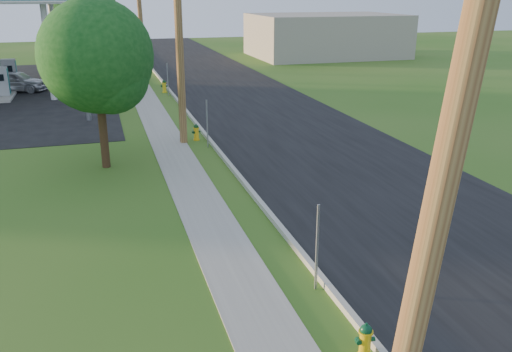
{
  "coord_description": "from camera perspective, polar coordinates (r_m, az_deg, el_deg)",
  "views": [
    {
      "loc": [
        -3.96,
        -5.48,
        6.24
      ],
      "look_at": [
        0.0,
        8.0,
        1.4
      ],
      "focal_mm": 38.0,
      "sensor_mm": 36.0,
      "label": 1
    }
  ],
  "objects": [
    {
      "name": "sign_post_mid",
      "position": [
        22.5,
        -5.16,
        5.48
      ],
      "size": [
        0.05,
        0.04,
        2.0
      ],
      "primitive_type": "cube",
      "color": "gray",
      "rests_on": "ground"
    },
    {
      "name": "utility_pole_mid",
      "position": [
        22.76,
        -8.16,
        15.6
      ],
      "size": [
        1.4,
        0.32,
        9.8
      ],
      "color": "brown",
      "rests_on": "ground"
    },
    {
      "name": "hydrant_far",
      "position": [
        35.51,
        -9.64,
        9.3
      ],
      "size": [
        0.43,
        0.38,
        0.83
      ],
      "color": "yellow",
      "rests_on": "ground"
    },
    {
      "name": "road",
      "position": [
        18.71,
        11.58,
        -0.84
      ],
      "size": [
        8.0,
        120.0,
        0.02
      ],
      "primitive_type": "cube",
      "color": "black",
      "rests_on": "ground"
    },
    {
      "name": "sign_post_near",
      "position": [
        11.78,
        6.44,
        -7.53
      ],
      "size": [
        0.05,
        0.04,
        2.0
      ],
      "primitive_type": "cube",
      "color": "gray",
      "rests_on": "ground"
    },
    {
      "name": "fuel_pump_ne",
      "position": [
        36.33,
        -25.23,
        8.5
      ],
      "size": [
        1.2,
        3.2,
        1.9
      ],
      "color": "#AAA89C",
      "rests_on": "ground"
    },
    {
      "name": "car_silver",
      "position": [
        38.59,
        -23.94,
        9.12
      ],
      "size": [
        4.26,
        2.94,
        1.35
      ],
      "primitive_type": "imported",
      "rotation": [
        0.0,
        0.0,
        1.19
      ],
      "color": "silver",
      "rests_on": "ground"
    },
    {
      "name": "utility_pole_far",
      "position": [
        40.64,
        -12.13,
        16.6
      ],
      "size": [
        1.4,
        0.32,
        9.5
      ],
      "color": "brown",
      "rests_on": "ground"
    },
    {
      "name": "distant_building",
      "position": [
        55.21,
        7.36,
        14.47
      ],
      "size": [
        14.0,
        10.0,
        4.0
      ],
      "primitive_type": "cube",
      "color": "#9C9485",
      "rests_on": "ground"
    },
    {
      "name": "price_pylon",
      "position": [
        27.99,
        -18.24,
        16.47
      ],
      "size": [
        0.34,
        2.04,
        6.85
      ],
      "color": "gray",
      "rests_on": "ground"
    },
    {
      "name": "sign_post_far",
      "position": [
        34.34,
        -9.28,
        10.0
      ],
      "size": [
        0.05,
        0.04,
        2.0
      ],
      "primitive_type": "cube",
      "color": "gray",
      "rests_on": "ground"
    },
    {
      "name": "fuel_pump_se",
      "position": [
        40.24,
        -24.47,
        9.47
      ],
      "size": [
        1.2,
        3.2,
        1.9
      ],
      "color": "#AAA89C",
      "rests_on": "ground"
    },
    {
      "name": "tree_lot",
      "position": [
        47.25,
        -17.71,
        16.81
      ],
      "size": [
        5.24,
        5.24,
        7.94
      ],
      "color": "#332412",
      "rests_on": "ground"
    },
    {
      "name": "sidewalk",
      "position": [
        16.9,
        -5.99,
        -2.71
      ],
      "size": [
        1.5,
        120.0,
        0.03
      ],
      "primitive_type": "cube",
      "color": "gray",
      "rests_on": "ground"
    },
    {
      "name": "utility_pole_near",
      "position": [
        5.78,
        19.87,
        3.44
      ],
      "size": [
        1.4,
        0.32,
        9.48
      ],
      "color": "brown",
      "rests_on": "ground"
    },
    {
      "name": "hydrant_mid",
      "position": [
        23.83,
        -6.3,
        4.61
      ],
      "size": [
        0.38,
        0.34,
        0.74
      ],
      "color": "yellow",
      "rests_on": "ground"
    },
    {
      "name": "tree_verge",
      "position": [
        20.01,
        -16.15,
        11.56
      ],
      "size": [
        3.99,
        3.99,
        6.05
      ],
      "color": "#332412",
      "rests_on": "ground"
    },
    {
      "name": "curb",
      "position": [
        17.25,
        -0.28,
        -1.93
      ],
      "size": [
        0.15,
        120.0,
        0.15
      ],
      "primitive_type": "cube",
      "color": "#AAA89C",
      "rests_on": "ground"
    },
    {
      "name": "hydrant_near",
      "position": [
        10.23,
        11.43,
        -16.63
      ],
      "size": [
        0.36,
        0.32,
        0.71
      ],
      "color": "gold",
      "rests_on": "ground"
    }
  ]
}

